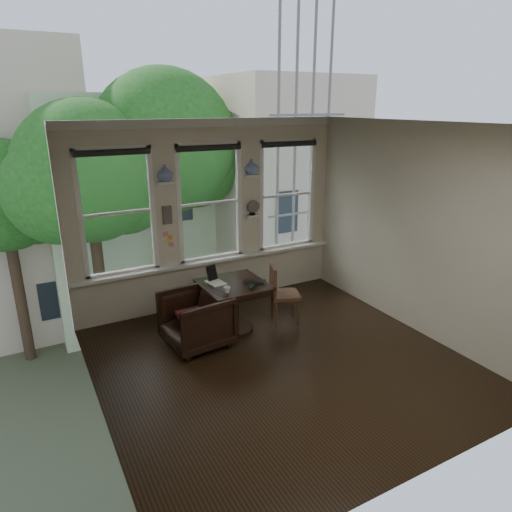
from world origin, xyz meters
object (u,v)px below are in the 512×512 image
table (234,307)px  armchair_left (196,320)px  side_chair_right (285,294)px  laptop (254,283)px  mug (227,290)px

table → armchair_left: 0.66m
side_chair_right → laptop: bearing=115.1°
table → side_chair_right: bearing=-7.6°
armchair_left → table: bearing=96.3°
mug → armchair_left: bearing=164.0°
table → laptop: 0.49m
armchair_left → mug: 0.60m
armchair_left → side_chair_right: side_chair_right is taller
mug → side_chair_right: bearing=8.2°
laptop → armchair_left: bearing=-153.0°
side_chair_right → laptop: 0.64m
table → laptop: size_ratio=2.70×
armchair_left → laptop: size_ratio=2.56×
side_chair_right → mug: (-1.04, -0.15, 0.33)m
armchair_left → side_chair_right: 1.46m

